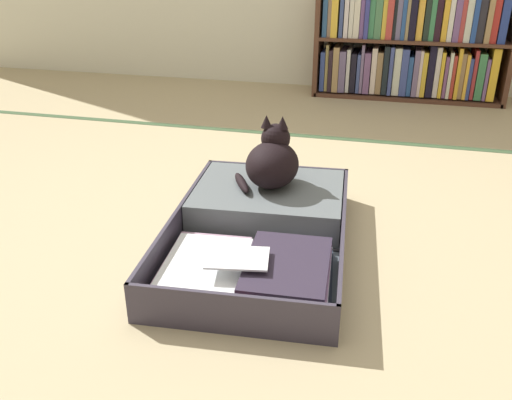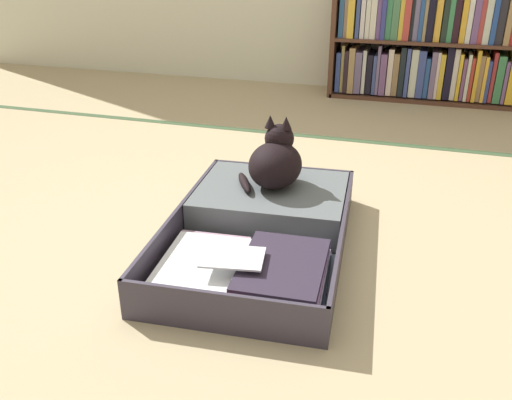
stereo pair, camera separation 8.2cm
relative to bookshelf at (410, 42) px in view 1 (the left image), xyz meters
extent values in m
plane|color=tan|center=(-0.48, -2.23, -0.36)|extent=(10.00, 10.00, 0.00)
cube|color=#395132|center=(-0.48, -0.96, -0.35)|extent=(4.80, 0.05, 0.00)
cube|color=#533324|center=(-0.58, 0.00, 0.02)|extent=(0.03, 0.30, 0.74)
cube|color=#533324|center=(0.59, 0.00, 0.02)|extent=(0.03, 0.30, 0.74)
cube|color=#533324|center=(0.01, 0.00, -0.34)|extent=(1.17, 0.30, 0.02)
cube|color=#533324|center=(0.01, 0.00, 0.02)|extent=(1.14, 0.30, 0.02)
cube|color=#314489|center=(-0.54, 0.00, -0.20)|extent=(0.03, 0.25, 0.25)
cube|color=#98874C|center=(-0.51, 0.00, -0.17)|extent=(0.02, 0.25, 0.30)
cube|color=black|center=(-0.49, -0.01, -0.19)|extent=(0.02, 0.25, 0.27)
cube|color=#A38353|center=(-0.45, -0.01, -0.18)|extent=(0.04, 0.25, 0.29)
cube|color=slate|center=(-0.41, 0.00, -0.19)|extent=(0.04, 0.25, 0.26)
cube|color=silver|center=(-0.37, 0.01, -0.18)|extent=(0.02, 0.25, 0.27)
cube|color=black|center=(-0.34, 0.01, -0.20)|extent=(0.03, 0.25, 0.25)
cube|color=#3C4C88|center=(-0.30, 0.00, -0.20)|extent=(0.02, 0.25, 0.24)
cube|color=slate|center=(-0.28, 0.00, -0.17)|extent=(0.02, 0.25, 0.31)
cube|color=slate|center=(-0.25, 0.00, -0.19)|extent=(0.04, 0.25, 0.26)
cube|color=beige|center=(-0.21, 0.01, -0.18)|extent=(0.03, 0.25, 0.29)
cube|color=#92744E|center=(-0.17, 0.01, -0.19)|extent=(0.04, 0.25, 0.26)
cube|color=black|center=(-0.13, 0.00, -0.17)|extent=(0.03, 0.25, 0.30)
cube|color=#3E4D92|center=(-0.10, -0.01, -0.17)|extent=(0.02, 0.25, 0.30)
cube|color=silver|center=(-0.06, 0.00, -0.17)|extent=(0.04, 0.25, 0.30)
cube|color=#3C4C93|center=(-0.02, 0.00, -0.18)|extent=(0.04, 0.25, 0.29)
cube|color=#2A5292|center=(0.02, 0.00, -0.20)|extent=(0.03, 0.25, 0.24)
cube|color=slate|center=(0.05, -0.01, -0.18)|extent=(0.03, 0.25, 0.29)
cube|color=silver|center=(0.08, 0.00, -0.18)|extent=(0.02, 0.25, 0.29)
cube|color=gold|center=(0.10, 0.00, -0.18)|extent=(0.03, 0.25, 0.28)
cube|color=black|center=(0.14, 0.00, -0.16)|extent=(0.04, 0.25, 0.32)
cube|color=silver|center=(0.18, 0.01, -0.17)|extent=(0.03, 0.25, 0.31)
cube|color=gold|center=(0.21, 0.00, -0.18)|extent=(0.02, 0.25, 0.28)
cube|color=#7F5183|center=(0.23, 0.01, -0.19)|extent=(0.02, 0.25, 0.25)
cube|color=beige|center=(0.26, 0.00, -0.18)|extent=(0.02, 0.25, 0.28)
cube|color=#B2372B|center=(0.28, 0.00, -0.19)|extent=(0.02, 0.25, 0.26)
cube|color=gold|center=(0.30, -0.01, -0.17)|extent=(0.02, 0.25, 0.31)
cube|color=#A18560|center=(0.33, 0.01, -0.18)|extent=(0.03, 0.25, 0.28)
cube|color=gold|center=(0.35, 0.00, -0.18)|extent=(0.02, 0.25, 0.28)
cube|color=navy|center=(0.38, 0.00, -0.20)|extent=(0.02, 0.25, 0.25)
cube|color=#B53538|center=(0.40, 0.01, -0.17)|extent=(0.02, 0.25, 0.30)
cube|color=#3D8350|center=(0.44, 0.00, -0.18)|extent=(0.04, 0.25, 0.28)
cube|color=slate|center=(0.47, 0.00, -0.19)|extent=(0.02, 0.25, 0.25)
cube|color=yellow|center=(0.51, -0.01, -0.16)|extent=(0.04, 0.25, 0.32)
cube|color=#2B5282|center=(-0.54, 0.00, 0.18)|extent=(0.03, 0.25, 0.30)
cube|color=#967962|center=(-0.51, 0.01, 0.17)|extent=(0.03, 0.25, 0.29)
cube|color=gold|center=(-0.47, -0.01, 0.15)|extent=(0.04, 0.25, 0.24)
cube|color=#3B4C84|center=(-0.43, 0.00, 0.15)|extent=(0.02, 0.25, 0.25)
cube|color=silver|center=(-0.40, 0.00, 0.15)|extent=(0.03, 0.25, 0.24)
cube|color=silver|center=(-0.37, 0.00, 0.18)|extent=(0.03, 0.25, 0.31)
cube|color=silver|center=(-0.34, 0.00, 0.18)|extent=(0.04, 0.25, 0.30)
cube|color=#745290|center=(-0.31, 0.01, 0.16)|extent=(0.02, 0.25, 0.26)
cube|color=#373B8C|center=(-0.28, -0.01, 0.16)|extent=(0.03, 0.25, 0.27)
cube|color=#408B5B|center=(-0.25, 0.01, 0.15)|extent=(0.03, 0.25, 0.25)
cube|color=#487D54|center=(-0.21, 0.00, 0.15)|extent=(0.04, 0.25, 0.26)
cube|color=gold|center=(-0.17, 0.00, 0.16)|extent=(0.03, 0.25, 0.27)
cube|color=#BC3F39|center=(-0.14, 0.00, 0.18)|extent=(0.04, 0.25, 0.30)
cube|color=black|center=(-0.11, 0.00, 0.16)|extent=(0.02, 0.25, 0.27)
cube|color=slate|center=(-0.08, 0.00, 0.18)|extent=(0.03, 0.25, 0.31)
cube|color=#274D90|center=(-0.06, 0.00, 0.16)|extent=(0.02, 0.25, 0.27)
cube|color=#928059|center=(-0.03, 0.00, 0.18)|extent=(0.02, 0.25, 0.32)
cube|color=black|center=(0.00, 0.00, 0.17)|extent=(0.04, 0.25, 0.29)
cube|color=gold|center=(0.04, 0.01, 0.16)|extent=(0.04, 0.25, 0.27)
cube|color=#1D2A23|center=(0.08, 0.01, 0.15)|extent=(0.03, 0.25, 0.25)
cube|color=#398353|center=(0.11, 0.01, 0.16)|extent=(0.03, 0.25, 0.28)
cube|color=black|center=(0.15, 0.00, 0.17)|extent=(0.04, 0.25, 0.28)
cube|color=gold|center=(0.19, 0.01, 0.17)|extent=(0.03, 0.25, 0.29)
cube|color=silver|center=(0.22, 0.00, 0.17)|extent=(0.03, 0.25, 0.29)
cube|color=slate|center=(0.25, 0.00, 0.16)|extent=(0.04, 0.25, 0.27)
cube|color=#B1403E|center=(0.29, 0.01, 0.18)|extent=(0.03, 0.25, 0.30)
cube|color=silver|center=(0.32, 0.00, 0.15)|extent=(0.04, 0.25, 0.25)
cube|color=#274A98|center=(0.35, -0.01, 0.18)|extent=(0.03, 0.25, 0.31)
cube|color=#29262E|center=(0.39, 0.00, 0.17)|extent=(0.04, 0.25, 0.28)
cube|color=#A38153|center=(0.43, -0.01, 0.17)|extent=(0.03, 0.25, 0.29)
cube|color=#B22D28|center=(0.47, 0.00, 0.17)|extent=(0.04, 0.25, 0.28)
cube|color=navy|center=(0.51, 0.00, 0.17)|extent=(0.04, 0.25, 0.30)
cube|color=#373240|center=(-0.45, -2.38, -0.35)|extent=(0.59, 0.49, 0.01)
cube|color=#373240|center=(-0.44, -2.59, -0.29)|extent=(0.56, 0.05, 0.13)
cube|color=#373240|center=(-0.73, -2.40, -0.29)|extent=(0.04, 0.45, 0.13)
cube|color=#373240|center=(-0.18, -2.36, -0.29)|extent=(0.04, 0.45, 0.13)
cube|color=#48535A|center=(-0.45, -2.38, -0.34)|extent=(0.57, 0.47, 0.01)
cube|color=#373240|center=(-0.48, -1.93, -0.35)|extent=(0.59, 0.49, 0.01)
cube|color=#373240|center=(-0.50, -1.71, -0.29)|extent=(0.56, 0.05, 0.13)
cube|color=#373240|center=(-0.76, -1.95, -0.29)|extent=(0.04, 0.45, 0.13)
cube|color=#373240|center=(-0.21, -1.91, -0.29)|extent=(0.04, 0.45, 0.13)
cube|color=#48535A|center=(-0.48, -1.93, -0.34)|extent=(0.57, 0.47, 0.01)
cylinder|color=black|center=(-0.47, -2.15, -0.34)|extent=(0.54, 0.06, 0.02)
cube|color=#2B1B2B|center=(-0.58, -2.39, -0.32)|extent=(0.26, 0.39, 0.02)
cube|color=#A07D94|center=(-0.59, -2.38, -0.31)|extent=(0.27, 0.41, 0.02)
cube|color=silver|center=(-0.57, -2.39, -0.29)|extent=(0.26, 0.34, 0.02)
cube|color=black|center=(-0.32, -2.37, -0.33)|extent=(0.28, 0.41, 0.02)
cube|color=silver|center=(-0.32, -2.37, -0.31)|extent=(0.26, 0.38, 0.02)
cube|color=#986E95|center=(-0.33, -2.37, -0.29)|extent=(0.26, 0.36, 0.02)
cube|color=#2C2434|center=(-0.33, -2.37, -0.26)|extent=(0.26, 0.35, 0.02)
cube|color=white|center=(-0.47, -2.41, -0.24)|extent=(0.20, 0.16, 0.01)
cube|color=#586063|center=(-0.48, -1.93, -0.29)|extent=(0.56, 0.46, 0.11)
cylinder|color=black|center=(-0.65, -1.73, -0.29)|extent=(0.02, 0.02, 0.11)
cylinder|color=black|center=(-0.35, -1.71, -0.29)|extent=(0.02, 0.02, 0.11)
cube|color=red|center=(-0.42, -2.59, -0.25)|extent=(0.04, 0.00, 0.03)
cube|color=green|center=(-0.31, -2.58, -0.25)|extent=(0.04, 0.01, 0.02)
cube|color=white|center=(-0.58, -2.60, -0.33)|extent=(0.02, 0.00, 0.02)
cube|color=red|center=(-0.44, -2.59, -0.29)|extent=(0.03, 0.00, 0.03)
ellipsoid|color=black|center=(-0.48, -1.91, -0.15)|extent=(0.19, 0.23, 0.16)
ellipsoid|color=black|center=(-0.48, -1.85, -0.18)|extent=(0.13, 0.08, 0.09)
sphere|color=black|center=(-0.48, -1.86, -0.06)|extent=(0.11, 0.11, 0.11)
cone|color=black|center=(-0.45, -1.86, 0.00)|extent=(0.04, 0.04, 0.05)
cone|color=black|center=(-0.51, -1.86, 0.00)|extent=(0.04, 0.04, 0.05)
sphere|color=gold|center=(-0.46, -1.81, -0.06)|extent=(0.02, 0.02, 0.02)
sphere|color=gold|center=(-0.50, -1.81, -0.06)|extent=(0.02, 0.02, 0.02)
ellipsoid|color=black|center=(-0.58, -1.95, -0.21)|extent=(0.11, 0.17, 0.03)
camera|label=1|loc=(-0.09, -3.68, 0.58)|focal=38.20mm
camera|label=2|loc=(-0.02, -3.66, 0.58)|focal=38.20mm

